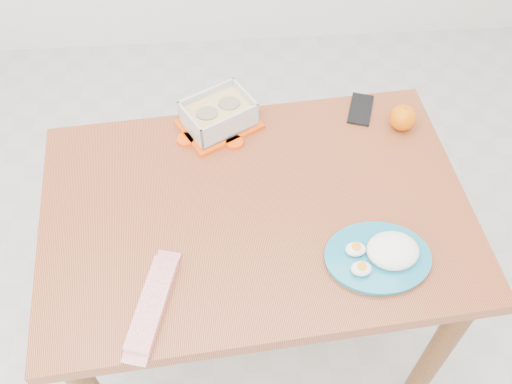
{
  "coord_description": "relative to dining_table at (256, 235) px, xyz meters",
  "views": [
    {
      "loc": [
        0.09,
        -0.67,
        1.86
      ],
      "look_at": [
        0.15,
        0.13,
        0.81
      ],
      "focal_mm": 40.0,
      "sensor_mm": 36.0,
      "label": 1
    }
  ],
  "objects": [
    {
      "name": "dining_table",
      "position": [
        0.0,
        0.0,
        0.0
      ],
      "size": [
        1.08,
        0.76,
        0.75
      ],
      "rotation": [
        0.0,
        0.0,
        0.08
      ],
      "color": "#AE5931",
      "rests_on": "ground"
    },
    {
      "name": "ground",
      "position": [
        -0.15,
        -0.13,
        -0.63
      ],
      "size": [
        3.5,
        3.5,
        0.0
      ],
      "primitive_type": "plane",
      "color": "#B7B7B2",
      "rests_on": "ground"
    },
    {
      "name": "orange_fruit",
      "position": [
        0.41,
        0.24,
        0.15
      ],
      "size": [
        0.07,
        0.07,
        0.07
      ],
      "primitive_type": "sphere",
      "color": "orange",
      "rests_on": "dining_table"
    },
    {
      "name": "food_container",
      "position": [
        -0.08,
        0.28,
        0.16
      ],
      "size": [
        0.24,
        0.23,
        0.08
      ],
      "rotation": [
        0.0,
        0.0,
        0.5
      ],
      "color": "#FB4907",
      "rests_on": "dining_table"
    },
    {
      "name": "smartphone",
      "position": [
        0.31,
        0.31,
        0.12
      ],
      "size": [
        0.09,
        0.13,
        0.01
      ],
      "primitive_type": "cube",
      "rotation": [
        0.0,
        0.0,
        -0.31
      ],
      "color": "black",
      "rests_on": "dining_table"
    },
    {
      "name": "candy_bar",
      "position": [
        -0.24,
        -0.24,
        0.13
      ],
      "size": [
        0.11,
        0.23,
        0.02
      ],
      "primitive_type": "cube",
      "rotation": [
        0.0,
        0.0,
        1.31
      ],
      "color": "red",
      "rests_on": "dining_table"
    },
    {
      "name": "rice_plate",
      "position": [
        0.27,
        -0.16,
        0.14
      ],
      "size": [
        0.24,
        0.24,
        0.06
      ],
      "rotation": [
        0.0,
        0.0,
        -0.02
      ],
      "color": "teal",
      "rests_on": "dining_table"
    }
  ]
}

